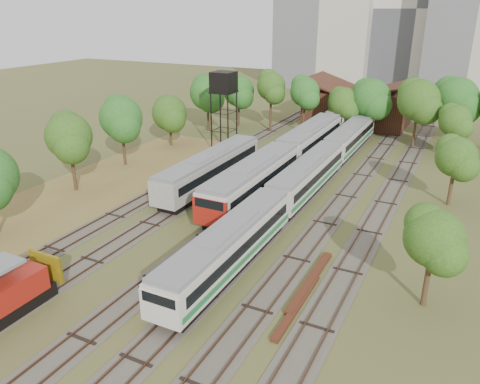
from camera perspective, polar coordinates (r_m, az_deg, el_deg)
The scene contains 15 objects.
ground at distance 31.48m, azimuth -10.73°, elevation -14.11°, with size 240.00×240.00×0.00m, color #475123.
dry_grass_patch at distance 47.80m, azimuth -22.33°, elevation -2.46°, with size 14.00×60.00×0.04m, color brown.
tracks at distance 51.26m, azimuth 5.58°, elevation 0.75°, with size 24.60×80.00×0.19m.
railcar_red_set at distance 53.78m, azimuth 5.56°, elevation 4.12°, with size 3.27×34.58×4.05m.
railcar_green_set at distance 49.17m, azimuth 8.24°, elevation 1.94°, with size 2.82×52.08×3.48m.
railcar_rear at distance 79.07m, azimuth 12.94°, elevation 9.22°, with size 3.05×16.08×3.77m.
old_grey_coach at distance 50.51m, azimuth -3.64°, elevation 2.83°, with size 2.94×18.00×3.63m.
water_tower at distance 63.62m, azimuth -2.01°, elevation 13.00°, with size 2.99×2.99×10.34m.
rail_pile_near at distance 34.04m, azimuth 8.56°, elevation -10.67°, with size 0.58×8.64×0.29m, color #522717.
rail_pile_far at distance 31.47m, azimuth 7.00°, elevation -13.58°, with size 0.49×7.84×0.25m, color #522717.
maintenance_shed at distance 81.17m, azimuth 14.16°, elevation 10.08°, with size 16.45×11.55×7.58m.
tree_band_left at distance 55.99m, azimuth -15.09°, elevation 7.65°, with size 7.69×55.04×8.70m.
tree_band_far at distance 71.27m, azimuth 16.13°, elevation 10.98°, with size 42.02×10.27×9.39m.
tree_band_right at distance 49.72m, azimuth 24.37°, elevation 4.11°, with size 5.09×39.56×6.88m.
tower_centre at distance 120.69m, azimuth 21.30°, elevation 20.13°, with size 20.00×18.00×36.00m, color beige.
Camera 1 is at (16.38, -19.83, 18.16)m, focal length 35.00 mm.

